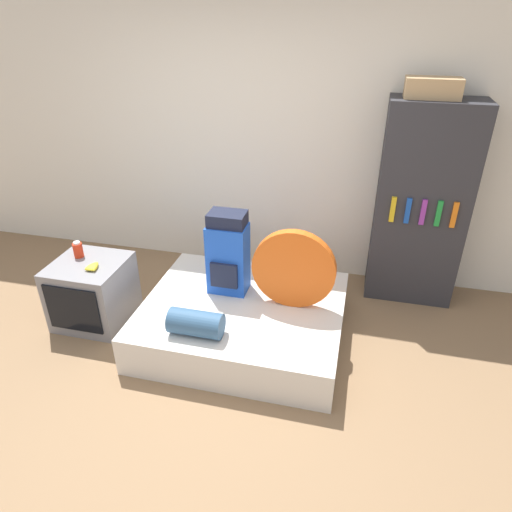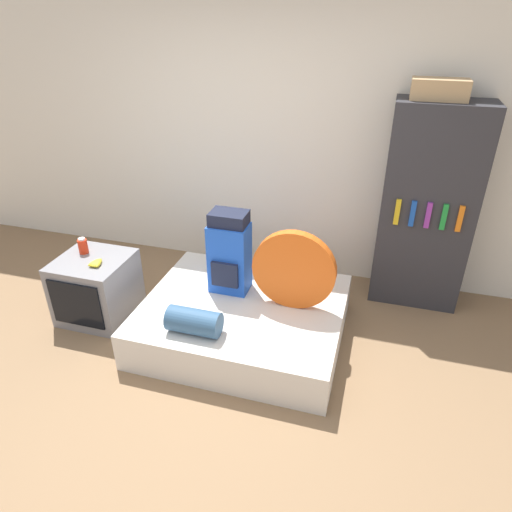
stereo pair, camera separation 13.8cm
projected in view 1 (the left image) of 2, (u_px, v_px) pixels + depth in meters
ground_plane at (191, 406)px, 3.13m from camera, size 16.00×16.00×0.00m
wall_back at (261, 141)px, 4.26m from camera, size 8.00×0.05×2.60m
bed at (243, 319)px, 3.73m from camera, size 1.58×1.35×0.32m
backpack at (228, 254)px, 3.68m from camera, size 0.32×0.26×0.69m
tent_bag at (294, 269)px, 3.49m from camera, size 0.65×0.08×0.65m
sleeping_roll at (196, 323)px, 3.28m from camera, size 0.39×0.19×0.19m
television at (93, 292)px, 3.88m from camera, size 0.58×0.58×0.56m
canister at (78, 250)px, 3.81m from camera, size 0.08×0.08×0.14m
banana_bunch at (93, 266)px, 3.66m from camera, size 0.11×0.14×0.04m
bookshelf at (421, 206)px, 3.95m from camera, size 0.76×0.41×1.78m
cardboard_box at (433, 88)px, 3.49m from camera, size 0.42×0.21×0.15m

